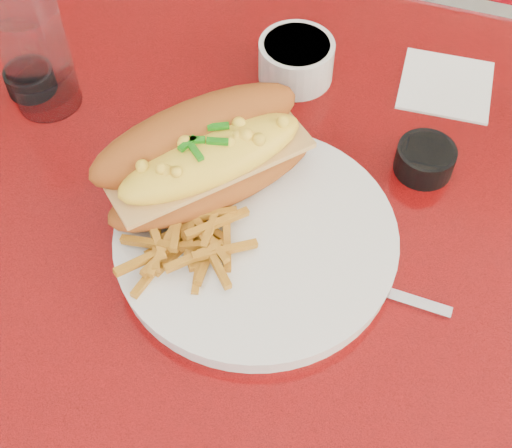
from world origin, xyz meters
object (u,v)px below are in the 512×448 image
(gravy_ramekin, at_px, (296,59))
(knife, at_px, (377,291))
(sauce_cup_left, at_px, (30,79))
(diner_table, at_px, (285,263))
(fork, at_px, (244,170))
(booth_bench_far, at_px, (384,60))
(water_tumbler, at_px, (37,58))
(sauce_cup_right, at_px, (425,158))
(mac_hoagie, at_px, (206,156))
(dinner_plate, at_px, (256,239))

(gravy_ramekin, height_order, knife, gravy_ramekin)
(sauce_cup_left, bearing_deg, diner_table, -7.94)
(sauce_cup_left, bearing_deg, fork, -10.93)
(diner_table, distance_m, booth_bench_far, 0.87)
(gravy_ramekin, bearing_deg, water_tumbler, -153.18)
(sauce_cup_left, bearing_deg, sauce_cup_right, 3.00)
(gravy_ramekin, bearing_deg, mac_hoagie, -99.23)
(booth_bench_far, relative_size, sauce_cup_left, 17.81)
(gravy_ramekin, bearing_deg, sauce_cup_right, -29.01)
(diner_table, xyz_separation_m, mac_hoagie, (-0.08, -0.04, 0.23))
(booth_bench_far, height_order, mac_hoagie, booth_bench_far)
(sauce_cup_right, bearing_deg, gravy_ramekin, 150.99)
(booth_bench_far, xyz_separation_m, dinner_plate, (-0.01, -0.90, 0.50))
(sauce_cup_right, bearing_deg, fork, -155.87)
(booth_bench_far, height_order, sauce_cup_left, booth_bench_far)
(sauce_cup_left, relative_size, water_tumbler, 0.48)
(gravy_ramekin, bearing_deg, sauce_cup_left, -157.42)
(gravy_ramekin, xyz_separation_m, sauce_cup_left, (-0.31, -0.13, -0.01))
(mac_hoagie, bearing_deg, gravy_ramekin, 32.11)
(sauce_cup_left, xyz_separation_m, sauce_cup_right, (0.50, 0.03, 0.00))
(fork, distance_m, sauce_cup_right, 0.21)
(diner_table, xyz_separation_m, sauce_cup_left, (-0.36, 0.05, 0.18))
(diner_table, bearing_deg, fork, -169.94)
(dinner_plate, height_order, mac_hoagie, mac_hoagie)
(fork, height_order, sauce_cup_right, sauce_cup_right)
(booth_bench_far, bearing_deg, sauce_cup_left, -115.34)
(diner_table, height_order, fork, fork)
(sauce_cup_left, relative_size, knife, 0.36)
(dinner_plate, bearing_deg, water_tumbler, 158.26)
(dinner_plate, distance_m, sauce_cup_right, 0.22)
(sauce_cup_left, distance_m, water_tumbler, 0.06)
(diner_table, relative_size, fork, 8.19)
(fork, bearing_deg, booth_bench_far, -2.80)
(fork, distance_m, water_tumbler, 0.28)
(fork, xyz_separation_m, gravy_ramekin, (0.00, 0.19, 0.01))
(diner_table, xyz_separation_m, booth_bench_far, (0.00, 0.81, -0.32))
(gravy_ramekin, relative_size, water_tumbler, 0.75)
(booth_bench_far, distance_m, gravy_ramekin, 0.81)
(booth_bench_far, height_order, water_tumbler, water_tumbler)
(water_tumbler, bearing_deg, dinner_plate, -21.74)
(sauce_cup_right, bearing_deg, booth_bench_far, 100.72)
(sauce_cup_right, distance_m, knife, 0.18)
(booth_bench_far, height_order, dinner_plate, booth_bench_far)
(booth_bench_far, xyz_separation_m, knife, (0.13, -0.91, 0.49))
(diner_table, bearing_deg, dinner_plate, -97.33)
(diner_table, bearing_deg, mac_hoagie, -154.62)
(dinner_plate, distance_m, water_tumbler, 0.35)
(sauce_cup_left, xyz_separation_m, knife, (0.49, -0.15, -0.01))
(mac_hoagie, xyz_separation_m, sauce_cup_right, (0.22, 0.12, -0.05))
(diner_table, bearing_deg, booth_bench_far, 90.00)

